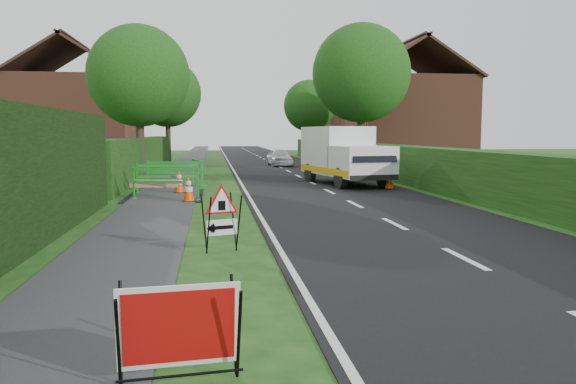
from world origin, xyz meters
TOP-DOWN VIEW (x-y plane):
  - ground at (0.00, 0.00)m, footprint 120.00×120.00m
  - road_surface at (2.50, 35.00)m, footprint 6.00×90.00m
  - footpath at (-3.00, 35.00)m, footprint 2.00×90.00m
  - hedge_west_far at (-5.00, 22.00)m, footprint 1.00×24.00m
  - hedge_east at (6.50, 16.00)m, footprint 1.20×50.00m
  - house_west at (-10.00, 30.00)m, footprint 7.50×7.40m
  - house_east_a at (11.00, 28.00)m, footprint 7.50×7.40m
  - house_east_b at (12.00, 42.00)m, footprint 7.50×7.40m
  - tree_nw at (-4.60, 18.00)m, footprint 4.40×4.40m
  - tree_ne at (6.40, 22.00)m, footprint 5.20×5.20m
  - tree_fw at (-4.60, 34.00)m, footprint 4.80×4.80m
  - tree_fe at (6.40, 38.00)m, footprint 4.20×4.20m
  - red_rect_sign at (-1.76, -2.95)m, footprint 1.01×0.67m
  - triangle_sign at (-1.37, 2.02)m, footprint 0.85×0.85m
  - works_van at (3.65, 14.27)m, footprint 2.83×5.26m
  - traffic_cone_0 at (4.86, 12.17)m, footprint 0.38×0.38m
  - traffic_cone_1 at (5.19, 13.75)m, footprint 0.38×0.38m
  - traffic_cone_2 at (5.27, 16.00)m, footprint 0.38×0.38m
  - traffic_cone_3 at (-2.19, 9.30)m, footprint 0.38×0.38m
  - traffic_cone_4 at (-2.60, 11.81)m, footprint 0.38×0.38m
  - ped_barrier_0 at (-2.89, 9.81)m, footprint 2.08×0.85m
  - ped_barrier_1 at (-3.00, 12.02)m, footprint 2.06×0.36m
  - ped_barrier_2 at (-2.89, 14.10)m, footprint 2.08×0.46m
  - ped_barrier_3 at (-2.07, 15.09)m, footprint 0.78×2.09m
  - redwhite_plank at (-3.32, 10.53)m, footprint 1.49×0.23m
  - hatchback_car at (2.63, 27.07)m, footprint 1.46×3.26m

SIDE VIEW (x-z plane):
  - ground at x=0.00m, z-range 0.00..0.00m
  - hedge_west_far at x=-5.00m, z-range -0.90..0.90m
  - hedge_east at x=6.50m, z-range -0.75..0.75m
  - redwhite_plank at x=-3.32m, z-range -0.12..0.12m
  - road_surface at x=2.50m, z-range -0.01..0.01m
  - footpath at x=-3.00m, z-range -0.01..0.02m
  - traffic_cone_0 at x=4.86m, z-range 0.00..0.79m
  - traffic_cone_1 at x=5.19m, z-range 0.00..0.79m
  - traffic_cone_2 at x=5.27m, z-range 0.00..0.79m
  - traffic_cone_3 at x=-2.19m, z-range 0.00..0.79m
  - traffic_cone_4 at x=-2.60m, z-range 0.00..0.79m
  - red_rect_sign at x=-1.76m, z-range 0.06..0.88m
  - hatchback_car at x=2.63m, z-range 0.00..1.09m
  - ped_barrier_0 at x=-2.89m, z-range 0.13..1.13m
  - ped_barrier_1 at x=-3.00m, z-range 0.13..1.13m
  - ped_barrier_2 at x=-2.89m, z-range 0.13..1.13m
  - ped_barrier_3 at x=-2.07m, z-range 0.13..1.13m
  - triangle_sign at x=-1.37m, z-range 0.19..1.18m
  - works_van at x=3.65m, z-range 0.07..2.35m
  - house_west at x=-10.00m, z-range -1.04..6.84m
  - house_east_a at x=11.00m, z-range -1.04..6.84m
  - house_east_b at x=12.00m, z-range -1.04..6.84m
  - tree_fe at x=6.40m, z-range 1.05..7.39m
  - tree_nw at x=-4.60m, z-range 1.13..7.83m
  - tree_fw at x=-4.60m, z-range 1.21..8.45m
  - tree_ne at x=6.40m, z-range 1.28..9.07m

